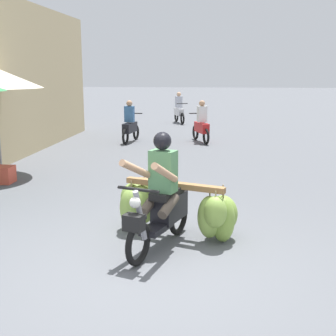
{
  "coord_description": "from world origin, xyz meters",
  "views": [
    {
      "loc": [
        0.77,
        -5.13,
        2.37
      ],
      "look_at": [
        0.03,
        1.66,
        0.9
      ],
      "focal_mm": 48.87,
      "sensor_mm": 36.0,
      "label": 1
    }
  ],
  "objects_px": {
    "motorbike_main_loaded": "(169,205)",
    "motorbike_distant_ahead_left": "(201,125)",
    "produce_crate": "(0,175)",
    "motorbike_distant_far_ahead": "(179,111)",
    "motorbike_distant_ahead_right": "(130,125)"
  },
  "relations": [
    {
      "from": "motorbike_main_loaded",
      "to": "motorbike_distant_ahead_right",
      "type": "height_order",
      "value": "motorbike_main_loaded"
    },
    {
      "from": "motorbike_main_loaded",
      "to": "produce_crate",
      "type": "xyz_separation_m",
      "value": [
        -3.94,
        2.87,
        -0.31
      ]
    },
    {
      "from": "motorbike_main_loaded",
      "to": "motorbike_distant_ahead_right",
      "type": "distance_m",
      "value": 8.97
    },
    {
      "from": "produce_crate",
      "to": "motorbike_distant_far_ahead",
      "type": "bearing_deg",
      "value": 76.38
    },
    {
      "from": "motorbike_main_loaded",
      "to": "motorbike_distant_ahead_left",
      "type": "height_order",
      "value": "motorbike_main_loaded"
    },
    {
      "from": "motorbike_distant_ahead_left",
      "to": "motorbike_distant_ahead_right",
      "type": "bearing_deg",
      "value": -173.63
    },
    {
      "from": "motorbike_distant_ahead_right",
      "to": "motorbike_distant_far_ahead",
      "type": "relative_size",
      "value": 1.04
    },
    {
      "from": "produce_crate",
      "to": "motorbike_distant_ahead_right",
      "type": "bearing_deg",
      "value": 73.59
    },
    {
      "from": "motorbike_main_loaded",
      "to": "produce_crate",
      "type": "bearing_deg",
      "value": 143.98
    },
    {
      "from": "motorbike_distant_ahead_right",
      "to": "produce_crate",
      "type": "xyz_separation_m",
      "value": [
        -1.71,
        -5.82,
        -0.39
      ]
    },
    {
      "from": "motorbike_distant_ahead_right",
      "to": "produce_crate",
      "type": "relative_size",
      "value": 2.88
    },
    {
      "from": "motorbike_distant_far_ahead",
      "to": "produce_crate",
      "type": "distance_m",
      "value": 12.07
    },
    {
      "from": "motorbike_distant_ahead_left",
      "to": "produce_crate",
      "type": "bearing_deg",
      "value": -123.8
    },
    {
      "from": "motorbike_main_loaded",
      "to": "motorbike_distant_ahead_left",
      "type": "xyz_separation_m",
      "value": [
        0.13,
        8.95,
        0.08
      ]
    },
    {
      "from": "motorbike_main_loaded",
      "to": "motorbike_distant_ahead_right",
      "type": "relative_size",
      "value": 1.25
    }
  ]
}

